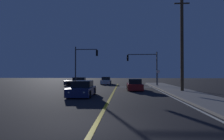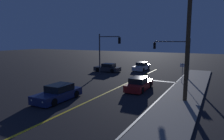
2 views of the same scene
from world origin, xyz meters
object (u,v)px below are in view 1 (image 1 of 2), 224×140
object	(u,v)px
car_far_approaching_white	(106,81)
car_lead_oncoming_navy	(82,89)
car_mid_block_charcoal	(78,82)
utility_pole_right	(182,39)
car_distant_tail_red	(135,85)
street_sign_corner	(158,76)
traffic_signal_near_right	(145,63)
traffic_signal_far_left	(83,60)

from	to	relation	value
car_far_approaching_white	car_lead_oncoming_navy	bearing A→B (deg)	87.36
car_mid_block_charcoal	utility_pole_right	world-z (taller)	utility_pole_right
car_far_approaching_white	utility_pole_right	distance (m)	19.17
car_lead_oncoming_navy	car_distant_tail_red	distance (m)	8.35
car_mid_block_charcoal	car_lead_oncoming_navy	xyz separation A→B (m)	(3.86, -15.96, 0.00)
car_distant_tail_red	car_far_approaching_white	size ratio (longest dim) A/B	0.96
car_lead_oncoming_navy	utility_pole_right	size ratio (longest dim) A/B	0.43
car_distant_tail_red	car_lead_oncoming_navy	bearing A→B (deg)	-127.23
car_mid_block_charcoal	car_far_approaching_white	distance (m)	6.09
utility_pole_right	street_sign_corner	distance (m)	8.37
car_distant_tail_red	utility_pole_right	distance (m)	7.41
traffic_signal_near_right	traffic_signal_far_left	world-z (taller)	traffic_signal_far_left
car_distant_tail_red	traffic_signal_far_left	size ratio (longest dim) A/B	0.76
traffic_signal_far_left	traffic_signal_near_right	bearing A→B (deg)	8.47
car_distant_tail_red	traffic_signal_far_left	world-z (taller)	traffic_signal_far_left
car_distant_tail_red	traffic_signal_near_right	xyz separation A→B (m)	(2.04, 7.73, 3.03)
utility_pole_right	street_sign_corner	world-z (taller)	utility_pole_right
car_far_approaching_white	traffic_signal_far_left	world-z (taller)	traffic_signal_far_left
car_mid_block_charcoal	car_lead_oncoming_navy	size ratio (longest dim) A/B	0.91
car_mid_block_charcoal	traffic_signal_far_left	size ratio (longest dim) A/B	0.71
car_lead_oncoming_navy	utility_pole_right	distance (m)	11.92
car_mid_block_charcoal	utility_pole_right	bearing A→B (deg)	-131.16
traffic_signal_near_right	car_mid_block_charcoal	bearing A→B (deg)	-7.82
car_lead_oncoming_navy	traffic_signal_far_left	bearing A→B (deg)	-79.81
car_mid_block_charcoal	car_far_approaching_white	xyz separation A→B (m)	(4.25, 4.36, 0.00)
traffic_signal_near_right	utility_pole_right	distance (m)	10.64
car_lead_oncoming_navy	car_far_approaching_white	bearing A→B (deg)	-91.44
traffic_signal_near_right	traffic_signal_far_left	xyz separation A→B (m)	(-9.40, -1.40, 0.36)
car_mid_block_charcoal	car_distant_tail_red	world-z (taller)	same
traffic_signal_near_right	street_sign_corner	world-z (taller)	traffic_signal_near_right
traffic_signal_near_right	street_sign_corner	distance (m)	3.72
car_mid_block_charcoal	car_lead_oncoming_navy	world-z (taller)	same
street_sign_corner	traffic_signal_near_right	bearing A→B (deg)	117.94
street_sign_corner	car_distant_tail_red	bearing A→B (deg)	-125.55
car_distant_tail_red	street_sign_corner	size ratio (longest dim) A/B	1.84
car_far_approaching_white	utility_pole_right	size ratio (longest dim) A/B	0.44
car_distant_tail_red	street_sign_corner	xyz separation A→B (m)	(3.53, 4.93, 1.08)
car_far_approaching_white	traffic_signal_near_right	size ratio (longest dim) A/B	0.89
traffic_signal_near_right	utility_pole_right	bearing A→B (deg)	106.03
car_mid_block_charcoal	traffic_signal_near_right	distance (m)	11.35
car_lead_oncoming_navy	traffic_signal_far_left	distance (m)	13.72
car_far_approaching_white	street_sign_corner	world-z (taller)	street_sign_corner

